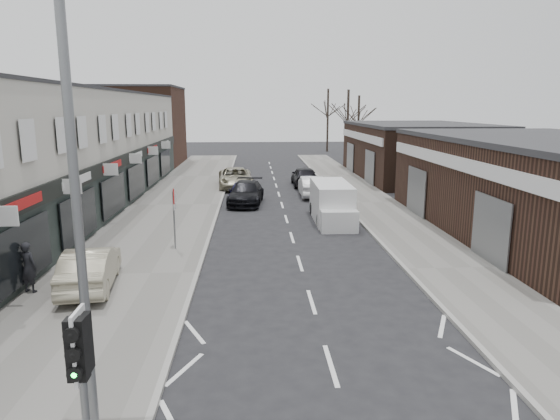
{
  "coord_description": "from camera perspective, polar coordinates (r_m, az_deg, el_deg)",
  "views": [
    {
      "loc": [
        -1.83,
        -8.92,
        6.11
      ],
      "look_at": [
        -0.9,
        7.97,
        2.6
      ],
      "focal_mm": 32.0,
      "sensor_mm": 36.0,
      "label": 1
    }
  ],
  "objects": [
    {
      "name": "pavement_left",
      "position": [
        31.89,
        -11.96,
        0.53
      ],
      "size": [
        5.5,
        64.0,
        0.12
      ],
      "primitive_type": "cube",
      "color": "slate",
      "rests_on": "ground"
    },
    {
      "name": "shop_terrace_left",
      "position": [
        30.83,
        -25.51,
        5.83
      ],
      "size": [
        8.0,
        41.0,
        7.1
      ],
      "primitive_type": "cube",
      "color": "beige",
      "rests_on": "ground"
    },
    {
      "name": "parked_car_right_a",
      "position": [
        34.64,
        3.58,
        2.74
      ],
      "size": [
        1.56,
        4.35,
        1.43
      ],
      "primitive_type": "imported",
      "rotation": [
        0.0,
        0.0,
        3.13
      ],
      "color": "silver",
      "rests_on": "ground"
    },
    {
      "name": "tree_far_c",
      "position": [
        69.96,
        5.4,
        6.66
      ],
      "size": [
        3.6,
        3.6,
        8.5
      ],
      "primitive_type": null,
      "color": "#382D26",
      "rests_on": "ground"
    },
    {
      "name": "ground",
      "position": [
        10.96,
        7.57,
        -22.26
      ],
      "size": [
        160.0,
        160.0,
        0.0
      ],
      "primitive_type": "plane",
      "color": "black",
      "rests_on": "ground"
    },
    {
      "name": "pedestrian",
      "position": [
        18.34,
        -26.83,
        -5.85
      ],
      "size": [
        0.72,
        0.6,
        1.7
      ],
      "primitive_type": "imported",
      "rotation": [
        0.0,
        0.0,
        2.79
      ],
      "color": "black",
      "rests_on": "pavement_left"
    },
    {
      "name": "white_van",
      "position": [
        27.11,
        5.93,
        0.76
      ],
      "size": [
        1.92,
        5.36,
        2.08
      ],
      "rotation": [
        0.0,
        0.0,
        -0.01
      ],
      "color": "white",
      "rests_on": "ground"
    },
    {
      "name": "sedan_on_pavement",
      "position": [
        18.01,
        -20.86,
        -6.17
      ],
      "size": [
        2.01,
        4.39,
        1.39
      ],
      "primitive_type": "imported",
      "rotation": [
        0.0,
        0.0,
        3.27
      ],
      "color": "#A09980",
      "rests_on": "pavement_left"
    },
    {
      "name": "right_unit_far",
      "position": [
        45.41,
        15.36,
        6.43
      ],
      "size": [
        10.0,
        16.0,
        4.5
      ],
      "primitive_type": "cube",
      "color": "#352118",
      "rests_on": "ground"
    },
    {
      "name": "street_lamp",
      "position": [
        8.68,
        -21.19,
        1.04
      ],
      "size": [
        2.23,
        0.22,
        8.0
      ],
      "color": "slate",
      "rests_on": "pavement_left"
    },
    {
      "name": "parked_car_right_b",
      "position": [
        39.11,
        2.81,
        3.87
      ],
      "size": [
        1.86,
        4.57,
        1.55
      ],
      "primitive_type": "imported",
      "rotation": [
        0.0,
        0.0,
        3.15
      ],
      "color": "black",
      "rests_on": "ground"
    },
    {
      "name": "pavement_right",
      "position": [
        32.4,
        10.44,
        0.77
      ],
      "size": [
        3.5,
        64.0,
        0.12
      ],
      "primitive_type": "cube",
      "color": "slate",
      "rests_on": "ground"
    },
    {
      "name": "parked_car_left_a",
      "position": [
        32.21,
        -4.33,
        2.03
      ],
      "size": [
        2.03,
        4.27,
        1.41
      ],
      "primitive_type": "imported",
      "rotation": [
        0.0,
        0.0,
        -0.09
      ],
      "color": "#13143E",
      "rests_on": "ground"
    },
    {
      "name": "warning_sign",
      "position": [
        21.54,
        -11.98,
        1.01
      ],
      "size": [
        0.12,
        0.8,
        2.7
      ],
      "color": "slate",
      "rests_on": "pavement_left"
    },
    {
      "name": "brick_block_far",
      "position": [
        55.21,
        -15.54,
        9.11
      ],
      "size": [
        8.0,
        10.0,
        8.0
      ],
      "primitive_type": "cube",
      "color": "#45291D",
      "rests_on": "ground"
    },
    {
      "name": "traffic_light",
      "position": [
        8.24,
        -21.81,
        -15.81
      ],
      "size": [
        0.28,
        0.6,
        3.1
      ],
      "color": "slate",
      "rests_on": "pavement_left"
    },
    {
      "name": "tree_far_b",
      "position": [
        64.6,
        8.83,
        6.16
      ],
      "size": [
        3.6,
        3.6,
        7.5
      ],
      "primitive_type": null,
      "color": "#382D26",
      "rests_on": "ground"
    },
    {
      "name": "parked_car_left_c",
      "position": [
        38.35,
        -5.1,
        3.67
      ],
      "size": [
        2.92,
        5.67,
        1.53
      ],
      "primitive_type": "imported",
      "rotation": [
        0.0,
        0.0,
        0.07
      ],
      "color": "#9D977D",
      "rests_on": "ground"
    },
    {
      "name": "parked_car_left_b",
      "position": [
        31.91,
        -3.89,
        1.97
      ],
      "size": [
        2.51,
        5.14,
        1.44
      ],
      "primitive_type": "imported",
      "rotation": [
        0.0,
        0.0,
        -0.1
      ],
      "color": "black",
      "rests_on": "ground"
    },
    {
      "name": "tree_far_a",
      "position": [
        58.26,
        7.63,
        5.6
      ],
      "size": [
        3.6,
        3.6,
        8.0
      ],
      "primitive_type": null,
      "color": "#382D26",
      "rests_on": "ground"
    },
    {
      "name": "right_unit_near",
      "position": [
        27.3,
        28.58,
        2.16
      ],
      "size": [
        10.0,
        18.0,
        4.5
      ],
      "primitive_type": "cube",
      "color": "#352118",
      "rests_on": "ground"
    }
  ]
}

